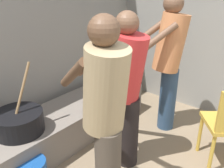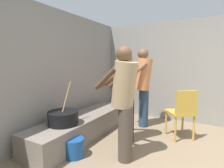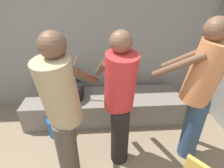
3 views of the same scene
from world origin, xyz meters
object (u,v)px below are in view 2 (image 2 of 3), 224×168
Objects in this scene: cooking_pot_main at (63,118)px; cook_in_tan_shirt at (124,97)px; cook_in_red_shirt at (126,92)px; cook_in_orange_shirt at (143,83)px; bucket_blue_plastic at (74,148)px; chair_yellow at (182,111)px.

cook_in_tan_shirt is at bearing -80.73° from cooking_pot_main.
cook_in_red_shirt is at bearing 21.36° from cook_in_tan_shirt.
cooking_pot_main is 0.41× the size of cook_in_orange_shirt.
cook_in_tan_shirt is at bearing -66.36° from bucket_blue_plastic.
cook_in_tan_shirt reaches higher than bucket_blue_plastic.
cook_in_orange_shirt is at bearing -26.68° from cooking_pot_main.
cooking_pot_main reaches higher than bucket_blue_plastic.
cooking_pot_main is 0.43× the size of cook_in_red_shirt.
cooking_pot_main is 0.75× the size of chair_yellow.
chair_yellow is (0.57, -0.80, -0.37)m from cook_in_red_shirt.
cook_in_tan_shirt is 1.35m from cook_in_orange_shirt.
cooking_pot_main is 0.42× the size of cook_in_tan_shirt.
chair_yellow is at bearing -106.99° from cook_in_orange_shirt.
cook_in_red_shirt is 1.17m from bucket_blue_plastic.
cooking_pot_main reaches higher than chair_yellow.
cooking_pot_main is at bearing 128.68° from chair_yellow.
chair_yellow is at bearing -54.61° from cook_in_red_shirt.
cook_in_orange_shirt is 1.85m from bucket_blue_plastic.
cook_in_tan_shirt is at bearing -171.04° from cook_in_orange_shirt.
cook_in_tan_shirt is at bearing 151.32° from chair_yellow.
chair_yellow reaches higher than bucket_blue_plastic.
cook_in_orange_shirt is 1.83× the size of chair_yellow.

